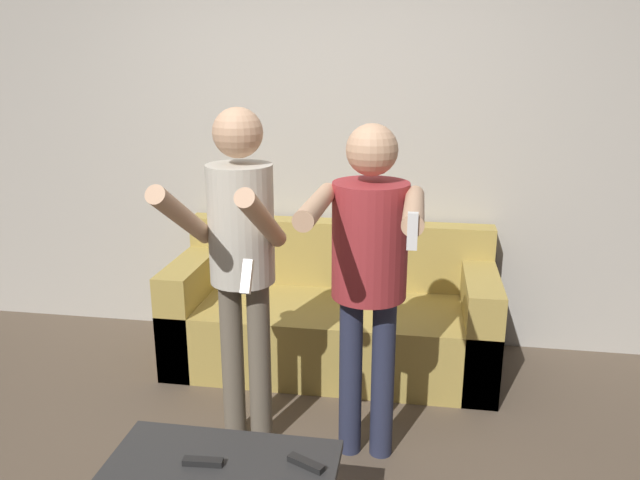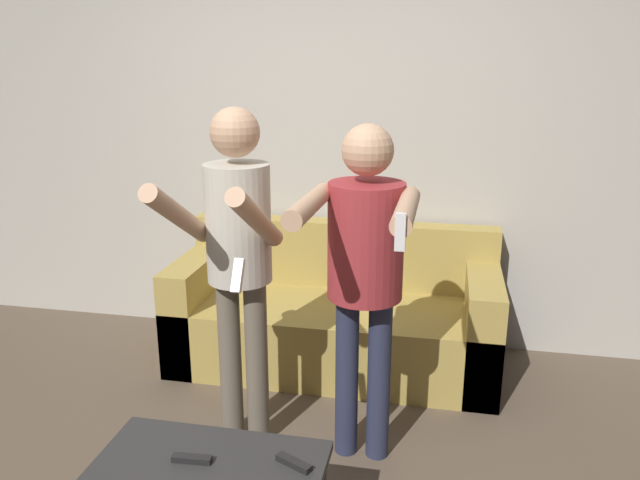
{
  "view_description": "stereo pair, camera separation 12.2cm",
  "coord_description": "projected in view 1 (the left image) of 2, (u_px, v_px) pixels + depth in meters",
  "views": [
    {
      "loc": [
        0.64,
        -2.22,
        1.87
      ],
      "look_at": [
        0.13,
        0.88,
        0.95
      ],
      "focal_mm": 35.0,
      "sensor_mm": 36.0,
      "label": 1
    },
    {
      "loc": [
        0.76,
        -2.2,
        1.87
      ],
      "look_at": [
        0.13,
        0.88,
        0.95
      ],
      "focal_mm": 35.0,
      "sensor_mm": 36.0,
      "label": 2
    }
  ],
  "objects": [
    {
      "name": "person_standing_left",
      "position": [
        241.0,
        247.0,
        2.86
      ],
      "size": [
        0.42,
        0.72,
        1.66
      ],
      "color": "#6B6051",
      "rests_on": "ground_plane"
    },
    {
      "name": "couch",
      "position": [
        332.0,
        319.0,
        3.91
      ],
      "size": [
        1.97,
        0.81,
        0.85
      ],
      "color": "#AD9347",
      "rests_on": "ground_plane"
    },
    {
      "name": "wall_back",
      "position": [
        322.0,
        140.0,
        4.04
      ],
      "size": [
        6.4,
        0.06,
        2.7
      ],
      "color": "#B7B2A8",
      "rests_on": "ground_plane"
    },
    {
      "name": "remote_mid",
      "position": [
        203.0,
        462.0,
        2.31
      ],
      "size": [
        0.15,
        0.05,
        0.02
      ],
      "color": "black",
      "rests_on": "coffee_table"
    },
    {
      "name": "person_standing_right",
      "position": [
        369.0,
        257.0,
        2.77
      ],
      "size": [
        0.46,
        0.78,
        1.6
      ],
      "color": "#282D47",
      "rests_on": "ground_plane"
    },
    {
      "name": "remote_far",
      "position": [
        306.0,
        463.0,
        2.3
      ],
      "size": [
        0.15,
        0.1,
        0.02
      ],
      "color": "black",
      "rests_on": "coffee_table"
    }
  ]
}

